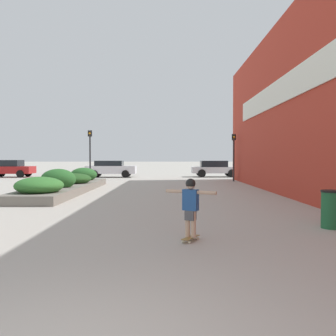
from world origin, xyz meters
TOP-DOWN VIEW (x-y plane):
  - building_wall_right at (6.49, 11.78)m, footprint 0.67×31.31m
  - planter_box at (-4.32, 15.85)m, footprint 2.18×11.45m
  - skateboard at (1.38, 4.82)m, footprint 0.44×0.62m
  - skateboarder at (1.38, 4.82)m, footprint 1.06×0.63m
  - trash_bin at (5.04, 6.27)m, footprint 0.55×0.55m
  - car_leftmost at (5.20, 31.03)m, footprint 4.33×2.04m
  - car_center_left at (-13.39, 30.64)m, footprint 3.99×2.05m
  - car_center_right at (14.46, 30.73)m, footprint 4.57×1.85m
  - car_rightmost at (-4.24, 30.46)m, footprint 4.40×2.01m
  - traffic_light_left at (-4.96, 24.95)m, footprint 0.28×0.30m
  - traffic_light_right at (5.79, 24.63)m, footprint 0.28×0.30m

SIDE VIEW (x-z plane):
  - skateboard at x=1.38m, z-range 0.02..0.11m
  - planter_box at x=-4.32m, z-range -0.19..1.06m
  - trash_bin at x=5.04m, z-range 0.00..0.96m
  - car_center_right at x=14.46m, z-range 0.04..1.45m
  - car_leftmost at x=5.20m, z-range 0.05..1.53m
  - car_rightmost at x=-4.24m, z-range 0.05..1.54m
  - car_center_left at x=-13.39m, z-range 0.04..1.58m
  - skateboarder at x=1.38m, z-range 0.22..1.47m
  - traffic_light_right at x=5.79m, z-range 0.64..4.15m
  - traffic_light_left at x=-4.96m, z-range 0.66..4.47m
  - building_wall_right at x=6.49m, z-range 0.01..8.38m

